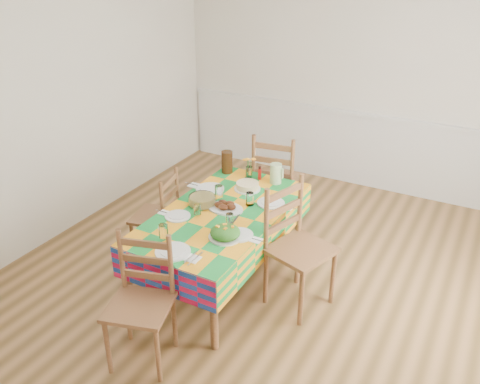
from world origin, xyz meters
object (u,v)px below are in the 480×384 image
chair_near (141,303)px  chair_left (159,217)px  green_pitcher (276,174)px  tea_pitcher (227,162)px  chair_far (276,181)px  chair_right (296,247)px  dining_table (222,219)px  meat_platter (225,207)px

chair_near → chair_left: (-0.68, 1.10, -0.04)m
green_pitcher → tea_pitcher: (-0.52, -0.01, 0.01)m
chair_far → green_pitcher: bearing=105.0°
green_pitcher → tea_pitcher: size_ratio=0.87×
chair_left → chair_near: bearing=19.4°
chair_left → chair_right: size_ratio=0.84×
dining_table → chair_near: 1.09m
dining_table → chair_near: bearing=-90.7°
meat_platter → chair_near: size_ratio=0.33×
dining_table → chair_far: chair_far is taller
green_pitcher → chair_far: bearing=113.2°
chair_far → chair_near: bearing=81.3°
dining_table → tea_pitcher: bearing=116.7°
dining_table → tea_pitcher: (-0.36, 0.72, 0.18)m
tea_pitcher → chair_right: 1.29m
green_pitcher → chair_left: size_ratio=0.21×
chair_right → chair_far: bearing=50.2°
meat_platter → tea_pitcher: (-0.37, 0.67, 0.08)m
chair_far → chair_right: 1.26m
meat_platter → chair_near: bearing=-90.8°
meat_platter → chair_far: (0.00, 1.03, -0.19)m
dining_table → chair_right: 0.69m
meat_platter → chair_right: (0.68, -0.04, -0.18)m
dining_table → meat_platter: size_ratio=5.39×
dining_table → chair_right: chair_right is taller
chair_right → meat_platter: bearing=104.8°
meat_platter → chair_left: (-0.69, -0.04, -0.26)m
dining_table → chair_far: bearing=89.6°
chair_near → chair_left: 1.29m
tea_pitcher → chair_near: chair_near is taller
chair_left → tea_pitcher: bearing=143.3°
dining_table → meat_platter: bearing=86.0°
chair_near → chair_right: bearing=41.2°
chair_far → chair_right: chair_right is taller
tea_pitcher → chair_near: (0.35, -1.81, -0.31)m
meat_platter → chair_right: 0.70m
tea_pitcher → chair_far: chair_far is taller
dining_table → green_pitcher: size_ratio=9.15×
green_pitcher → chair_far: size_ratio=0.18×
tea_pitcher → chair_right: size_ratio=0.21×
green_pitcher → chair_near: (-0.17, -1.82, -0.30)m
dining_table → chair_left: chair_left is taller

